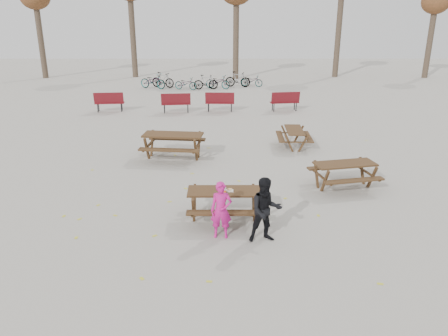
{
  "coord_description": "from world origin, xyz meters",
  "views": [
    {
      "loc": [
        -0.04,
        -9.93,
        4.92
      ],
      "look_at": [
        0.0,
        1.0,
        1.0
      ],
      "focal_mm": 35.0,
      "sensor_mm": 36.0,
      "label": 1
    }
  ],
  "objects_px": {
    "main_picnic_table": "(224,197)",
    "child": "(221,210)",
    "picnic_table_north": "(173,146)",
    "food_tray": "(230,191)",
    "picnic_table_east": "(344,175)",
    "adult": "(266,210)",
    "soda_bottle": "(225,191)",
    "picnic_table_far": "(294,138)"
  },
  "relations": [
    {
      "from": "main_picnic_table",
      "to": "picnic_table_east",
      "type": "bearing_deg",
      "value": 30.31
    },
    {
      "from": "soda_bottle",
      "to": "adult",
      "type": "xyz_separation_m",
      "value": [
        0.9,
        -0.93,
        -0.09
      ]
    },
    {
      "from": "main_picnic_table",
      "to": "picnic_table_east",
      "type": "height_order",
      "value": "main_picnic_table"
    },
    {
      "from": "main_picnic_table",
      "to": "picnic_table_north",
      "type": "bearing_deg",
      "value": 110.15
    },
    {
      "from": "soda_bottle",
      "to": "adult",
      "type": "height_order",
      "value": "adult"
    },
    {
      "from": "main_picnic_table",
      "to": "adult",
      "type": "distance_m",
      "value": 1.46
    },
    {
      "from": "picnic_table_north",
      "to": "food_tray",
      "type": "bearing_deg",
      "value": -62.26
    },
    {
      "from": "soda_bottle",
      "to": "picnic_table_north",
      "type": "relative_size",
      "value": 0.08
    },
    {
      "from": "picnic_table_far",
      "to": "adult",
      "type": "bearing_deg",
      "value": 168.37
    },
    {
      "from": "child",
      "to": "picnic_table_east",
      "type": "bearing_deg",
      "value": 42.45
    },
    {
      "from": "food_tray",
      "to": "picnic_table_far",
      "type": "bearing_deg",
      "value": 67.74
    },
    {
      "from": "main_picnic_table",
      "to": "soda_bottle",
      "type": "xyz_separation_m",
      "value": [
        0.02,
        -0.19,
        0.26
      ]
    },
    {
      "from": "main_picnic_table",
      "to": "food_tray",
      "type": "xyz_separation_m",
      "value": [
        0.13,
        -0.07,
        0.21
      ]
    },
    {
      "from": "main_picnic_table",
      "to": "child",
      "type": "relative_size",
      "value": 1.34
    },
    {
      "from": "soda_bottle",
      "to": "adult",
      "type": "distance_m",
      "value": 1.3
    },
    {
      "from": "child",
      "to": "picnic_table_east",
      "type": "distance_m",
      "value": 4.7
    },
    {
      "from": "child",
      "to": "picnic_table_east",
      "type": "height_order",
      "value": "child"
    },
    {
      "from": "food_tray",
      "to": "picnic_table_east",
      "type": "distance_m",
      "value": 4.05
    },
    {
      "from": "main_picnic_table",
      "to": "picnic_table_north",
      "type": "distance_m",
      "value": 5.16
    },
    {
      "from": "picnic_table_north",
      "to": "picnic_table_far",
      "type": "height_order",
      "value": "picnic_table_north"
    },
    {
      "from": "food_tray",
      "to": "picnic_table_far",
      "type": "xyz_separation_m",
      "value": [
        2.58,
        6.31,
        -0.45
      ]
    },
    {
      "from": "food_tray",
      "to": "picnic_table_far",
      "type": "relative_size",
      "value": 0.11
    },
    {
      "from": "picnic_table_north",
      "to": "child",
      "type": "bearing_deg",
      "value": -67.03
    },
    {
      "from": "main_picnic_table",
      "to": "food_tray",
      "type": "relative_size",
      "value": 10.0
    },
    {
      "from": "child",
      "to": "picnic_table_far",
      "type": "height_order",
      "value": "child"
    },
    {
      "from": "child",
      "to": "picnic_table_north",
      "type": "relative_size",
      "value": 0.65
    },
    {
      "from": "picnic_table_east",
      "to": "soda_bottle",
      "type": "bearing_deg",
      "value": -159.36
    },
    {
      "from": "adult",
      "to": "soda_bottle",
      "type": "bearing_deg",
      "value": 125.16
    },
    {
      "from": "adult",
      "to": "picnic_table_north",
      "type": "distance_m",
      "value": 6.55
    },
    {
      "from": "picnic_table_east",
      "to": "picnic_table_north",
      "type": "height_order",
      "value": "picnic_table_north"
    },
    {
      "from": "picnic_table_east",
      "to": "food_tray",
      "type": "bearing_deg",
      "value": -159.85
    },
    {
      "from": "main_picnic_table",
      "to": "picnic_table_far",
      "type": "relative_size",
      "value": 1.13
    },
    {
      "from": "soda_bottle",
      "to": "picnic_table_far",
      "type": "height_order",
      "value": "soda_bottle"
    },
    {
      "from": "picnic_table_far",
      "to": "picnic_table_east",
      "type": "bearing_deg",
      "value": -166.72
    },
    {
      "from": "soda_bottle",
      "to": "picnic_table_far",
      "type": "bearing_deg",
      "value": 67.22
    },
    {
      "from": "picnic_table_far",
      "to": "food_tray",
      "type": "bearing_deg",
      "value": 159.84
    },
    {
      "from": "food_tray",
      "to": "soda_bottle",
      "type": "relative_size",
      "value": 1.06
    },
    {
      "from": "food_tray",
      "to": "adult",
      "type": "distance_m",
      "value": 1.31
    },
    {
      "from": "soda_bottle",
      "to": "picnic_table_north",
      "type": "bearing_deg",
      "value": 109.63
    },
    {
      "from": "adult",
      "to": "picnic_table_east",
      "type": "relative_size",
      "value": 0.86
    },
    {
      "from": "food_tray",
      "to": "child",
      "type": "bearing_deg",
      "value": -103.53
    },
    {
      "from": "adult",
      "to": "picnic_table_east",
      "type": "xyz_separation_m",
      "value": [
        2.62,
        3.19,
        -0.38
      ]
    }
  ]
}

